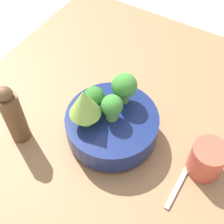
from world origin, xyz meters
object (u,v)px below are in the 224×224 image
at_px(bowl, 112,125).
at_px(pepper_mill, 13,115).
at_px(cup, 207,160).
at_px(fork, 184,174).

xyz_separation_m(bowl, pepper_mill, (-0.11, 0.19, 0.04)).
distance_m(bowl, cup, 0.22).
relative_size(bowl, pepper_mill, 1.25).
height_order(bowl, fork, bowl).
bearing_deg(fork, pepper_mill, 105.76).
relative_size(cup, pepper_mill, 0.49).
distance_m(cup, fork, 0.06).
distance_m(cup, pepper_mill, 0.43).
height_order(cup, fork, cup).
height_order(cup, pepper_mill, pepper_mill).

